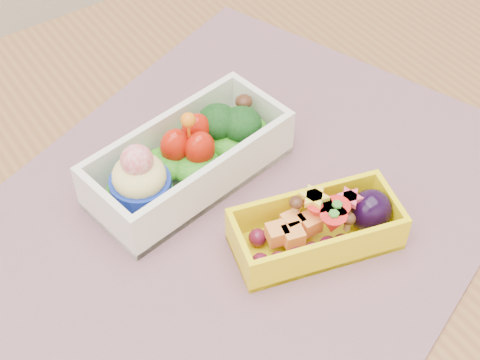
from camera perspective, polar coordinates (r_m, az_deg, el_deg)
table at (r=0.73m, az=1.54°, el=-7.94°), size 1.20×0.80×0.75m
placemat at (r=0.65m, az=-0.29°, el=-2.83°), size 0.64×0.57×0.00m
bento_white at (r=0.66m, az=-4.20°, el=1.67°), size 0.21×0.12×0.08m
bento_yellow at (r=0.62m, az=6.42°, el=-3.77°), size 0.16×0.10×0.05m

